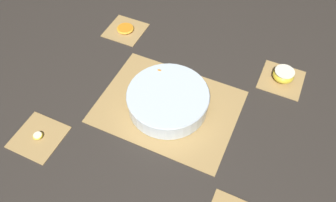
# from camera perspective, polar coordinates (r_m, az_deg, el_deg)

# --- Properties ---
(ground_plane) EXTENTS (6.00, 6.00, 0.00)m
(ground_plane) POSITION_cam_1_polar(r_m,az_deg,el_deg) (1.16, -0.00, -1.01)
(ground_plane) COLOR #2D2823
(bamboo_mat_center) EXTENTS (0.48, 0.37, 0.01)m
(bamboo_mat_center) POSITION_cam_1_polar(r_m,az_deg,el_deg) (1.16, -0.00, -0.92)
(bamboo_mat_center) COLOR #A8844C
(bamboo_mat_center) RESTS_ON ground_plane
(coaster_mat_near_left) EXTENTS (0.16, 0.16, 0.01)m
(coaster_mat_near_left) POSITION_cam_1_polar(r_m,az_deg,el_deg) (1.31, 19.16, 3.56)
(coaster_mat_near_left) COLOR #A8844C
(coaster_mat_near_left) RESTS_ON ground_plane
(coaster_mat_near_right) EXTENTS (0.16, 0.16, 0.01)m
(coaster_mat_near_right) POSITION_cam_1_polar(r_m,az_deg,el_deg) (1.45, -7.41, 12.17)
(coaster_mat_near_right) COLOR #A8844C
(coaster_mat_near_right) RESTS_ON ground_plane
(coaster_mat_far_right) EXTENTS (0.16, 0.16, 0.01)m
(coaster_mat_far_right) POSITION_cam_1_polar(r_m,az_deg,el_deg) (1.17, -21.62, -5.81)
(coaster_mat_far_right) COLOR #A8844C
(coaster_mat_far_right) RESTS_ON ground_plane
(fruit_salad_bowl) EXTENTS (0.29, 0.29, 0.07)m
(fruit_salad_bowl) POSITION_cam_1_polar(r_m,az_deg,el_deg) (1.12, -0.01, 0.33)
(fruit_salad_bowl) COLOR silver
(fruit_salad_bowl) RESTS_ON bamboo_mat_center
(apple_half) EXTENTS (0.08, 0.08, 0.04)m
(apple_half) POSITION_cam_1_polar(r_m,az_deg,el_deg) (1.29, 19.46, 4.30)
(apple_half) COLOR gold
(apple_half) RESTS_ON coaster_mat_near_left
(orange_slice_whole) EXTENTS (0.07, 0.07, 0.01)m
(orange_slice_whole) POSITION_cam_1_polar(r_m,az_deg,el_deg) (1.45, -7.44, 12.41)
(orange_slice_whole) COLOR orange
(orange_slice_whole) RESTS_ON coaster_mat_near_right
(banana_coin_single) EXTENTS (0.03, 0.03, 0.01)m
(banana_coin_single) POSITION_cam_1_polar(r_m,az_deg,el_deg) (1.16, -21.73, -5.62)
(banana_coin_single) COLOR #F7EFC6
(banana_coin_single) RESTS_ON coaster_mat_far_right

